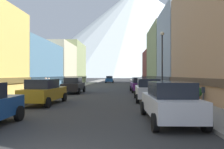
{
  "coord_description": "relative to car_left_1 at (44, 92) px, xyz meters",
  "views": [
    {
      "loc": [
        1.72,
        -4.11,
        2.08
      ],
      "look_at": [
        0.2,
        27.34,
        2.13
      ],
      "focal_mm": 33.36,
      "sensor_mm": 36.0,
      "label": 1
    }
  ],
  "objects": [
    {
      "name": "sidewalk_left",
      "position": [
        -2.45,
        24.64,
        -0.82
      ],
      "size": [
        2.5,
        100.0,
        0.15
      ],
      "primitive_type": "cube",
      "color": "gray",
      "rests_on": "ground"
    },
    {
      "name": "sidewalk_right",
      "position": [
        10.05,
        24.64,
        -0.82
      ],
      "size": [
        2.5,
        100.0,
        0.15
      ],
      "primitive_type": "cube",
      "color": "gray",
      "rests_on": "ground"
    },
    {
      "name": "storefront_left_2",
      "position": [
        -6.74,
        11.83,
        2.18
      ],
      "size": [
        6.38,
        11.84,
        6.39
      ],
      "color": "slate",
      "rests_on": "ground"
    },
    {
      "name": "storefront_left_3",
      "position": [
        -8.37,
        22.9,
        2.86
      ],
      "size": [
        9.64,
        9.27,
        7.81
      ],
      "color": "beige",
      "rests_on": "ground"
    },
    {
      "name": "storefront_left_4",
      "position": [
        -7.3,
        32.93,
        3.64
      ],
      "size": [
        7.5,
        10.57,
        9.4
      ],
      "color": "#8C9966",
      "rests_on": "ground"
    },
    {
      "name": "storefront_right_2",
      "position": [
        16.25,
        15.56,
        4.63
      ],
      "size": [
        10.2,
        9.87,
        11.41
      ],
      "color": "#99A5B2",
      "rests_on": "ground"
    },
    {
      "name": "storefront_right_3",
      "position": [
        15.42,
        27.87,
        4.76
      ],
      "size": [
        8.54,
        13.82,
        11.67
      ],
      "color": "#8C9966",
      "rests_on": "ground"
    },
    {
      "name": "storefront_right_4",
      "position": [
        14.33,
        40.23,
        3.09
      ],
      "size": [
        6.36,
        10.18,
        8.29
      ],
      "color": "brown",
      "rests_on": "ground"
    },
    {
      "name": "car_left_1",
      "position": [
        0.0,
        0.0,
        0.0
      ],
      "size": [
        2.22,
        4.47,
        1.78
      ],
      "color": "#B28419",
      "rests_on": "ground"
    },
    {
      "name": "car_left_2",
      "position": [
        0.0,
        8.94,
        0.0
      ],
      "size": [
        2.11,
        4.42,
        1.78
      ],
      "color": "black",
      "rests_on": "ground"
    },
    {
      "name": "car_right_0",
      "position": [
        7.6,
        -5.21,
        0.0
      ],
      "size": [
        2.18,
        4.45,
        1.78
      ],
      "color": "silver",
      "rests_on": "ground"
    },
    {
      "name": "car_right_1",
      "position": [
        7.6,
        2.38,
        0.0
      ],
      "size": [
        2.13,
        4.43,
        1.78
      ],
      "color": "silver",
      "rests_on": "ground"
    },
    {
      "name": "car_right_2",
      "position": [
        7.6,
        10.83,
        0.0
      ],
      "size": [
        2.15,
        4.44,
        1.78
      ],
      "color": "#591E72",
      "rests_on": "ground"
    },
    {
      "name": "car_driving_0",
      "position": [
        2.2,
        40.37,
        0.0
      ],
      "size": [
        2.06,
        4.4,
        1.78
      ],
      "color": "#19478C",
      "rests_on": "ground"
    },
    {
      "name": "parking_meter_near",
      "position": [
        9.55,
        -3.95,
        0.11
      ],
      "size": [
        0.14,
        0.1,
        1.33
      ],
      "color": "#595960",
      "rests_on": "sidewalk_right"
    },
    {
      "name": "trash_bin_right",
      "position": [
        10.15,
        0.58,
        -0.26
      ],
      "size": [
        0.59,
        0.59,
        0.98
      ],
      "color": "#4C5156",
      "rests_on": "sidewalk_right"
    },
    {
      "name": "potted_plant_0",
      "position": [
        10.8,
        0.43,
        -0.1
      ],
      "size": [
        0.73,
        0.73,
        1.09
      ],
      "color": "brown",
      "rests_on": "sidewalk_right"
    },
    {
      "name": "potted_plant_1",
      "position": [
        10.8,
        6.21,
        -0.13
      ],
      "size": [
        0.73,
        0.73,
        1.05
      ],
      "color": "#4C4C51",
      "rests_on": "sidewalk_right"
    },
    {
      "name": "potted_plant_2",
      "position": [
        10.8,
        5.93,
        -0.17
      ],
      "size": [
        0.74,
        0.74,
        1.07
      ],
      "color": "brown",
      "rests_on": "sidewalk_right"
    },
    {
      "name": "pedestrian_0",
      "position": [
        -2.45,
        6.92,
        0.01
      ],
      "size": [
        0.36,
        0.36,
        1.66
      ],
      "color": "navy",
      "rests_on": "sidewalk_left"
    },
    {
      "name": "pedestrian_1",
      "position": [
        -2.45,
        7.82,
        -0.01
      ],
      "size": [
        0.36,
        0.36,
        1.61
      ],
      "color": "maroon",
      "rests_on": "sidewalk_left"
    },
    {
      "name": "streetlamp_right",
      "position": [
        9.15,
        4.52,
        3.09
      ],
      "size": [
        0.36,
        0.36,
        5.86
      ],
      "color": "black",
      "rests_on": "sidewalk_right"
    },
    {
      "name": "mountain_backdrop",
      "position": [
        25.49,
        249.64,
        56.26
      ],
      "size": [
        266.91,
        266.91,
        114.33
      ],
      "primitive_type": "cone",
      "color": "silver",
      "rests_on": "ground"
    }
  ]
}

